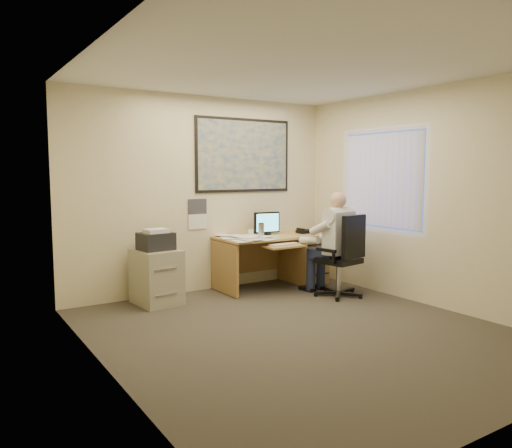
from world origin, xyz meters
TOP-DOWN VIEW (x-y plane):
  - room_shell at (0.00, 0.00)m, footprint 4.00×4.50m
  - desk at (1.23, 1.90)m, footprint 1.60×0.97m
  - world_map at (0.65, 2.23)m, footprint 1.56×0.03m
  - wall_calendar at (-0.10, 2.24)m, footprint 0.28×0.01m
  - window_blinds at (1.97, 0.80)m, footprint 0.06×1.40m
  - filing_cabinet at (-0.85, 1.89)m, footprint 0.55×0.64m
  - office_chair at (1.35, 0.90)m, footprint 0.76×0.76m
  - person at (1.36, 0.98)m, footprint 0.70×0.91m

SIDE VIEW (x-z plane):
  - office_chair at x=1.35m, z-range -0.23..0.88m
  - filing_cabinet at x=-0.85m, z-range -0.07..0.89m
  - desk at x=1.23m, z-range -0.09..0.98m
  - person at x=1.36m, z-range 0.00..1.40m
  - wall_calendar at x=-0.10m, z-range 0.87..1.29m
  - room_shell at x=0.00m, z-range 0.00..2.70m
  - window_blinds at x=1.97m, z-range 0.90..2.20m
  - world_map at x=0.65m, z-range 1.37..2.43m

